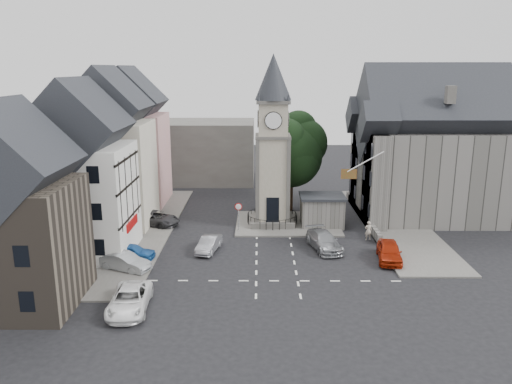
{
  "coord_description": "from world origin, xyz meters",
  "views": [
    {
      "loc": [
        -1.33,
        -38.88,
        14.97
      ],
      "look_at": [
        -1.57,
        5.0,
        4.01
      ],
      "focal_mm": 35.0,
      "sensor_mm": 36.0,
      "label": 1
    }
  ],
  "objects_px": {
    "car_west_blue": "(132,252)",
    "car_east_red": "(389,251)",
    "pedestrian": "(368,231)",
    "stone_shelter": "(322,210)",
    "clock_tower": "(273,142)"
  },
  "relations": [
    {
      "from": "stone_shelter",
      "to": "pedestrian",
      "type": "distance_m",
      "value": 5.53
    },
    {
      "from": "car_west_blue",
      "to": "car_east_red",
      "type": "xyz_separation_m",
      "value": [
        20.57,
        -0.16,
        0.13
      ]
    },
    {
      "from": "stone_shelter",
      "to": "car_east_red",
      "type": "bearing_deg",
      "value": -64.6
    },
    {
      "from": "stone_shelter",
      "to": "pedestrian",
      "type": "xyz_separation_m",
      "value": [
        3.65,
        -4.1,
        -0.68
      ]
    },
    {
      "from": "clock_tower",
      "to": "stone_shelter",
      "type": "distance_m",
      "value": 8.15
    },
    {
      "from": "car_west_blue",
      "to": "pedestrian",
      "type": "bearing_deg",
      "value": -69.81
    },
    {
      "from": "car_west_blue",
      "to": "clock_tower",
      "type": "bearing_deg",
      "value": -44.13
    },
    {
      "from": "clock_tower",
      "to": "car_east_red",
      "type": "xyz_separation_m",
      "value": [
        9.07,
        -9.49,
        -7.36
      ]
    },
    {
      "from": "car_east_red",
      "to": "pedestrian",
      "type": "distance_m",
      "value": 4.95
    },
    {
      "from": "clock_tower",
      "to": "stone_shelter",
      "type": "height_order",
      "value": "clock_tower"
    },
    {
      "from": "clock_tower",
      "to": "pedestrian",
      "type": "relative_size",
      "value": 9.35
    },
    {
      "from": "car_west_blue",
      "to": "car_east_red",
      "type": "height_order",
      "value": "car_east_red"
    },
    {
      "from": "car_west_blue",
      "to": "stone_shelter",
      "type": "bearing_deg",
      "value": -54.71
    },
    {
      "from": "stone_shelter",
      "to": "car_west_blue",
      "type": "height_order",
      "value": "stone_shelter"
    },
    {
      "from": "car_west_blue",
      "to": "pedestrian",
      "type": "relative_size",
      "value": 2.15
    }
  ]
}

